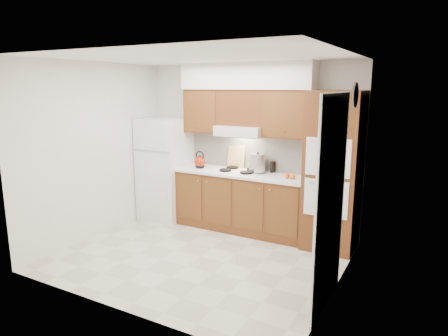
{
  "coord_description": "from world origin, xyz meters",
  "views": [
    {
      "loc": [
        2.7,
        -4.25,
        2.27
      ],
      "look_at": [
        0.12,
        0.45,
        1.15
      ],
      "focal_mm": 32.0,
      "sensor_mm": 36.0,
      "label": 1
    }
  ],
  "objects_px": {
    "fridge": "(165,169)",
    "kettle": "(200,162)",
    "oven_cabinet": "(333,172)",
    "stock_pot": "(258,163)"
  },
  "relations": [
    {
      "from": "fridge",
      "to": "kettle",
      "type": "xyz_separation_m",
      "value": [
        0.7,
        0.01,
        0.18
      ]
    },
    {
      "from": "kettle",
      "to": "stock_pot",
      "type": "distance_m",
      "value": 0.99
    },
    {
      "from": "fridge",
      "to": "kettle",
      "type": "relative_size",
      "value": 9.41
    },
    {
      "from": "kettle",
      "to": "stock_pot",
      "type": "relative_size",
      "value": 0.7
    },
    {
      "from": "kettle",
      "to": "fridge",
      "type": "bearing_deg",
      "value": 171.9
    },
    {
      "from": "fridge",
      "to": "oven_cabinet",
      "type": "height_order",
      "value": "oven_cabinet"
    },
    {
      "from": "fridge",
      "to": "kettle",
      "type": "bearing_deg",
      "value": 0.73
    },
    {
      "from": "oven_cabinet",
      "to": "kettle",
      "type": "xyz_separation_m",
      "value": [
        -2.15,
        -0.03,
        -0.06
      ]
    },
    {
      "from": "oven_cabinet",
      "to": "stock_pot",
      "type": "xyz_separation_m",
      "value": [
        -1.17,
        0.08,
        0.0
      ]
    },
    {
      "from": "fridge",
      "to": "stock_pot",
      "type": "bearing_deg",
      "value": 3.79
    }
  ]
}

